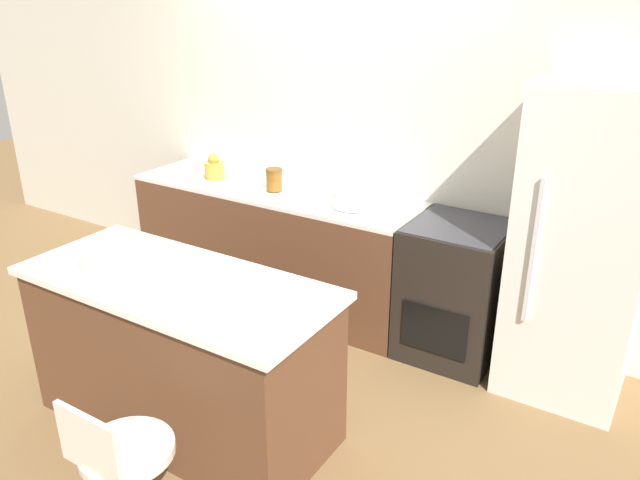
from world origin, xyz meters
TOP-DOWN VIEW (x-y plane):
  - ground_plane at (0.00, 0.00)m, footprint 14.00×14.00m
  - wall_back at (0.00, 0.67)m, footprint 8.00×0.06m
  - back_counter at (-0.33, 0.33)m, footprint 2.23×0.62m
  - kitchen_island at (0.12, -1.15)m, footprint 1.71×0.74m
  - oven_range at (1.09, 0.33)m, footprint 0.61×0.64m
  - refrigerator at (1.80, 0.33)m, footprint 0.68×0.65m
  - stool_chair at (0.50, -1.89)m, footprint 0.39×0.39m
  - kettle at (-0.85, 0.29)m, footprint 0.15×0.15m
  - mixing_bowl at (0.35, 0.29)m, footprint 0.27×0.27m
  - canister_jar at (-0.29, 0.29)m, footprint 0.12×0.12m
  - fruit_bowl at (-0.30, -1.21)m, footprint 0.29×0.29m

SIDE VIEW (x-z plane):
  - ground_plane at x=0.00m, z-range 0.00..0.00m
  - stool_chair at x=0.50m, z-range -0.01..0.78m
  - back_counter at x=-0.33m, z-range 0.00..0.90m
  - kitchen_island at x=0.12m, z-range 0.00..0.89m
  - oven_range at x=1.09m, z-range 0.00..0.90m
  - refrigerator at x=1.80m, z-range 0.00..1.83m
  - fruit_bowl at x=-0.30m, z-range 0.89..0.96m
  - mixing_bowl at x=0.35m, z-range 0.90..1.01m
  - kettle at x=-0.85m, z-range 0.88..1.08m
  - canister_jar at x=-0.29m, z-range 0.90..1.06m
  - wall_back at x=0.00m, z-range 0.00..2.60m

